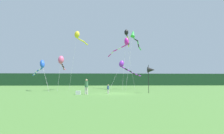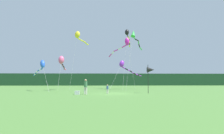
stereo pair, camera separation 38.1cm
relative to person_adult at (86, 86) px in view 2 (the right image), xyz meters
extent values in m
plane|color=#477533|center=(3.20, 1.15, -0.94)|extent=(120.00, 120.00, 0.00)
cube|color=#1E4228|center=(3.20, 46.15, 1.13)|extent=(108.00, 3.90, 4.14)
cylinder|color=silver|center=(-0.09, 0.00, -0.54)|extent=(0.17, 0.17, 0.81)
cylinder|color=silver|center=(0.09, 0.00, -0.54)|extent=(0.17, 0.17, 0.81)
cylinder|color=#3F724C|center=(0.00, 0.00, 0.19)|extent=(0.37, 0.37, 0.64)
sphere|color=tan|center=(0.00, 0.00, 0.62)|extent=(0.24, 0.24, 0.24)
cylinder|color=silver|center=(2.38, 1.34, -0.68)|extent=(0.11, 0.11, 0.51)
cylinder|color=silver|center=(2.50, 1.34, -0.68)|extent=(0.11, 0.11, 0.51)
cylinder|color=#334C8C|center=(2.44, 1.34, -0.23)|extent=(0.23, 0.23, 0.40)
sphere|color=tan|center=(2.44, 1.34, 0.05)|extent=(0.15, 0.15, 0.15)
cube|color=silver|center=(-0.87, -0.27, -0.73)|extent=(0.52, 0.38, 0.41)
cylinder|color=black|center=(7.44, 2.00, 0.81)|extent=(0.06, 0.06, 3.49)
cone|color=black|center=(7.79, 2.00, 1.92)|extent=(0.90, 0.70, 0.70)
cylinder|color=#B2B2B2|center=(6.22, 9.65, 4.02)|extent=(1.89, 4.10, 9.92)
cone|color=green|center=(7.15, 11.68, 8.97)|extent=(1.22, 1.46, 1.52)
cylinder|color=green|center=(7.38, 12.34, 8.37)|extent=(0.64, 1.40, 0.35)
cylinder|color=black|center=(8.03, 13.54, 8.22)|extent=(1.03, 1.23, 0.34)
cylinder|color=green|center=(8.61, 14.76, 8.03)|extent=(0.51, 1.43, 0.45)
cylinder|color=black|center=(8.98, 16.10, 7.69)|extent=(0.63, 1.44, 0.62)
cylinder|color=green|center=(9.51, 17.38, 7.28)|extent=(0.84, 1.37, 0.59)
cylinder|color=#B2B2B2|center=(-6.16, 5.74, 1.06)|extent=(2.00, 3.25, 4.02)
ellipsoid|color=blue|center=(-7.15, 7.35, 3.07)|extent=(1.25, 1.46, 1.58)
cylinder|color=blue|center=(-7.31, 7.58, 2.43)|extent=(0.52, 0.62, 0.37)
cylinder|color=white|center=(-7.67, 8.01, 2.30)|extent=(0.56, 0.56, 0.28)
cylinder|color=blue|center=(-8.06, 8.40, 2.18)|extent=(0.57, 0.58, 0.35)
cylinder|color=white|center=(-8.45, 8.81, 2.01)|extent=(0.58, 0.59, 0.38)
cylinder|color=blue|center=(-8.78, 9.25, 1.83)|extent=(0.48, 0.63, 0.37)
cylinder|color=white|center=(-9.07, 9.73, 1.68)|extent=(0.48, 0.62, 0.32)
cylinder|color=blue|center=(-9.37, 10.20, 1.55)|extent=(0.51, 0.61, 0.33)
cylinder|color=#B2B2B2|center=(5.77, 12.92, 4.58)|extent=(1.36, 4.69, 11.05)
ellipsoid|color=black|center=(6.44, 15.25, 10.10)|extent=(1.08, 1.32, 1.35)
cylinder|color=black|center=(6.59, 15.73, 9.57)|extent=(0.50, 1.04, 0.31)
cylinder|color=yellow|center=(6.93, 16.68, 9.35)|extent=(0.57, 1.07, 0.53)
cylinder|color=black|center=(7.15, 17.65, 9.07)|extent=(0.28, 1.06, 0.41)
cylinder|color=yellow|center=(7.34, 18.64, 8.88)|extent=(0.50, 1.05, 0.36)
cylinder|color=black|center=(7.54, 19.62, 8.69)|extent=(0.30, 1.06, 0.40)
cylinder|color=yellow|center=(7.65, 20.62, 8.45)|extent=(0.34, 1.08, 0.47)
cylinder|color=#B2B2B2|center=(-3.09, 10.50, 3.81)|extent=(0.94, 1.78, 9.51)
ellipsoid|color=yellow|center=(-2.64, 11.38, 8.57)|extent=(1.23, 1.21, 1.30)
cylinder|color=yellow|center=(-2.58, 11.58, 8.02)|extent=(0.33, 0.51, 0.30)
cylinder|color=yellow|center=(-2.40, 11.96, 7.93)|extent=(0.41, 0.50, 0.27)
cylinder|color=yellow|center=(-2.16, 12.32, 7.84)|extent=(0.45, 0.50, 0.30)
cylinder|color=yellow|center=(-1.90, 12.65, 7.77)|extent=(0.44, 0.48, 0.25)
cylinder|color=yellow|center=(-1.63, 12.98, 7.68)|extent=(0.45, 0.50, 0.30)
cylinder|color=yellow|center=(-1.45, 13.36, 7.59)|extent=(0.31, 0.50, 0.28)
cylinder|color=yellow|center=(-1.33, 13.77, 7.50)|extent=(0.33, 0.50, 0.28)
cylinder|color=yellow|center=(-1.15, 14.15, 7.43)|extent=(0.41, 0.49, 0.26)
cylinder|color=#B2B2B2|center=(3.88, 9.25, 1.26)|extent=(2.26, 2.89, 4.42)
ellipsoid|color=purple|center=(4.99, 10.68, 3.47)|extent=(1.38, 1.45, 1.43)
cylinder|color=purple|center=(5.28, 10.91, 2.85)|extent=(0.76, 0.66, 0.45)
cylinder|color=black|center=(5.82, 11.42, 2.61)|extent=(0.69, 0.72, 0.41)
cylinder|color=purple|center=(6.31, 11.98, 2.45)|extent=(0.64, 0.73, 0.32)
cylinder|color=black|center=(6.75, 12.58, 2.29)|extent=(0.62, 0.76, 0.39)
cylinder|color=purple|center=(7.17, 13.19, 2.09)|extent=(0.60, 0.77, 0.38)
cylinder|color=black|center=(7.61, 13.78, 1.92)|extent=(0.67, 0.72, 0.36)
cylinder|color=purple|center=(8.11, 14.34, 1.80)|extent=(0.66, 0.70, 0.28)
cylinder|color=black|center=(8.53, 14.94, 1.71)|extent=(0.55, 0.77, 0.30)
cylinder|color=purple|center=(8.97, 15.53, 1.61)|extent=(0.69, 0.69, 0.30)
cylinder|color=#B2B2B2|center=(6.86, 12.64, 3.51)|extent=(1.16, 2.35, 8.90)
ellipsoid|color=#E026B2|center=(6.29, 13.80, 7.96)|extent=(1.23, 1.37, 1.63)
cylinder|color=#E026B2|center=(5.87, 14.31, 7.19)|extent=(1.03, 1.18, 0.52)
cylinder|color=white|center=(5.11, 15.39, 6.93)|extent=(0.85, 1.27, 0.39)
cylinder|color=#E026B2|center=(4.38, 16.50, 6.71)|extent=(0.98, 1.21, 0.44)
cylinder|color=white|center=(3.78, 17.65, 6.43)|extent=(0.62, 1.36, 0.50)
cylinder|color=#E026B2|center=(3.31, 18.89, 6.06)|extent=(0.71, 1.36, 0.64)
cylinder|color=#B2B2B2|center=(-4.78, 8.03, 1.48)|extent=(0.06, 1.79, 4.84)
ellipsoid|color=#E5598C|center=(-4.76, 8.91, 3.89)|extent=(0.92, 1.16, 1.46)
cylinder|color=#E5598C|center=(-4.79, 9.19, 3.33)|extent=(0.25, 0.61, 0.29)
cylinder|color=black|center=(-4.78, 9.75, 3.23)|extent=(0.27, 0.62, 0.31)
cylinder|color=#E5598C|center=(-4.80, 10.30, 3.12)|extent=(0.31, 0.62, 0.30)
cylinder|color=black|center=(-4.82, 10.85, 2.98)|extent=(0.28, 0.64, 0.37)
cylinder|color=#E5598C|center=(-4.82, 11.41, 2.81)|extent=(0.27, 0.63, 0.36)
cylinder|color=black|center=(-4.91, 11.96, 2.69)|extent=(0.33, 0.62, 0.27)
cylinder|color=#E5598C|center=(-4.90, 12.50, 2.62)|extent=(0.34, 0.61, 0.26)
camera|label=1|loc=(1.73, -21.21, 0.50)|focal=30.52mm
camera|label=2|loc=(2.12, -21.23, 0.50)|focal=30.52mm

